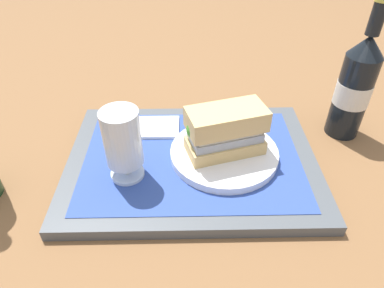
{
  "coord_description": "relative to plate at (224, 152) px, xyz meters",
  "views": [
    {
      "loc": [
        0.01,
        0.47,
        0.43
      ],
      "look_at": [
        0.0,
        0.0,
        0.05
      ],
      "focal_mm": 32.72,
      "sensor_mm": 36.0,
      "label": 1
    }
  ],
  "objects": [
    {
      "name": "ground_plane",
      "position": [
        0.06,
        0.0,
        -0.03
      ],
      "size": [
        3.0,
        3.0,
        0.0
      ],
      "primitive_type": "plane",
      "color": "brown"
    },
    {
      "name": "beer_glass",
      "position": [
        0.17,
        0.05,
        0.06
      ],
      "size": [
        0.06,
        0.06,
        0.12
      ],
      "color": "silver",
      "rests_on": "placemat"
    },
    {
      "name": "napkin_folded",
      "position": [
        0.13,
        -0.08,
        -0.0
      ],
      "size": [
        0.09,
        0.07,
        0.01
      ],
      "primitive_type": "cube",
      "color": "white",
      "rests_on": "placemat"
    },
    {
      "name": "plate",
      "position": [
        0.0,
        0.0,
        0.0
      ],
      "size": [
        0.19,
        0.19,
        0.01
      ],
      "primitive_type": "cylinder",
      "color": "white",
      "rests_on": "placemat"
    },
    {
      "name": "sandwich",
      "position": [
        0.0,
        0.0,
        0.05
      ],
      "size": [
        0.14,
        0.1,
        0.08
      ],
      "rotation": [
        0.0,
        0.0,
        0.28
      ],
      "color": "tan",
      "rests_on": "plate"
    },
    {
      "name": "tray",
      "position": [
        0.06,
        0.0,
        -0.02
      ],
      "size": [
        0.44,
        0.32,
        0.02
      ],
      "primitive_type": "cube",
      "color": "#4C5156",
      "rests_on": "ground_plane"
    },
    {
      "name": "second_bottle",
      "position": [
        -0.25,
        -0.1,
        0.08
      ],
      "size": [
        0.07,
        0.07,
        0.27
      ],
      "color": "black",
      "rests_on": "ground_plane"
    },
    {
      "name": "placemat",
      "position": [
        0.06,
        0.0,
        -0.01
      ],
      "size": [
        0.38,
        0.27,
        0.0
      ],
      "primitive_type": "cube",
      "color": "#2D4793",
      "rests_on": "tray"
    }
  ]
}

